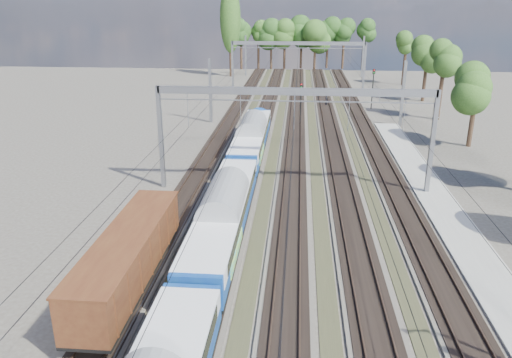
# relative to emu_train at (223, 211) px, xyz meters

# --- Properties ---
(track_bed) EXTENTS (21.00, 130.00, 0.34)m
(track_bed) POSITION_rel_emu_train_xyz_m (4.50, 25.62, -2.36)
(track_bed) COLOR #47423A
(track_bed) RESTS_ON ground
(platform) EXTENTS (3.00, 70.00, 0.30)m
(platform) POSITION_rel_emu_train_xyz_m (16.50, 0.62, -2.31)
(platform) COLOR gray
(platform) RESTS_ON ground
(catenary) EXTENTS (25.65, 130.00, 9.00)m
(catenary) POSITION_rel_emu_train_xyz_m (4.83, 33.31, 3.94)
(catenary) COLOR gray
(catenary) RESTS_ON ground
(tree_belt) EXTENTS (39.31, 101.72, 11.93)m
(tree_belt) POSITION_rel_emu_train_xyz_m (11.61, 76.27, 5.92)
(tree_belt) COLOR black
(tree_belt) RESTS_ON ground
(poplar) EXTENTS (4.40, 4.40, 19.04)m
(poplar) POSITION_rel_emu_train_xyz_m (-10.00, 78.62, 9.42)
(poplar) COLOR black
(poplar) RESTS_ON ground
(emu_train) EXTENTS (2.86, 60.59, 4.19)m
(emu_train) POSITION_rel_emu_train_xyz_m (0.00, 0.00, 0.00)
(emu_train) COLOR black
(emu_train) RESTS_ON ground
(freight_boxcar) EXTENTS (2.74, 13.24, 3.41)m
(freight_boxcar) POSITION_rel_emu_train_xyz_m (-4.50, -6.05, -0.38)
(freight_boxcar) COLOR black
(freight_boxcar) RESTS_ON ground
(worker) EXTENTS (0.62, 0.74, 1.72)m
(worker) POSITION_rel_emu_train_xyz_m (9.17, 47.85, -1.60)
(worker) COLOR black
(worker) RESTS_ON ground
(signal_near) EXTENTS (0.35, 0.32, 5.61)m
(signal_near) POSITION_rel_emu_train_xyz_m (5.14, 34.78, 1.09)
(signal_near) COLOR black
(signal_near) RESTS_ON ground
(signal_far) EXTENTS (0.42, 0.38, 5.99)m
(signal_far) POSITION_rel_emu_train_xyz_m (15.98, 46.66, 1.33)
(signal_far) COLOR black
(signal_far) RESTS_ON ground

